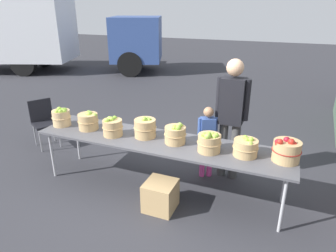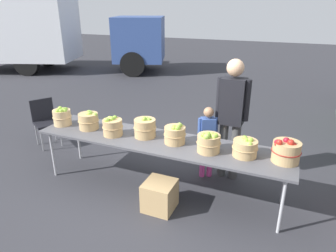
{
  "view_description": "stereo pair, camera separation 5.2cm",
  "coord_description": "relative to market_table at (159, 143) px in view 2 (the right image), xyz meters",
  "views": [
    {
      "loc": [
        1.5,
        -3.37,
        2.44
      ],
      "look_at": [
        0.0,
        0.3,
        0.85
      ],
      "focal_mm": 32.22,
      "sensor_mm": 36.0,
      "label": 1
    },
    {
      "loc": [
        1.54,
        -3.35,
        2.44
      ],
      "look_at": [
        0.0,
        0.3,
        0.85
      ],
      "focal_mm": 32.22,
      "sensor_mm": 36.0,
      "label": 2
    }
  ],
  "objects": [
    {
      "name": "vendor_adult",
      "position": [
        0.81,
        0.7,
        0.33
      ],
      "size": [
        0.47,
        0.24,
        1.79
      ],
      "rotation": [
        0.0,
        0.0,
        3.12
      ],
      "color": "#3F3F3F",
      "rests_on": "ground"
    },
    {
      "name": "ground_plane",
      "position": [
        0.0,
        0.0,
        -0.72
      ],
      "size": [
        40.0,
        40.0,
        0.0
      ],
      "primitive_type": "plane",
      "color": "#2D2D33"
    },
    {
      "name": "child_customer",
      "position": [
        0.51,
        0.58,
        -0.06
      ],
      "size": [
        0.27,
        0.22,
        1.11
      ],
      "rotation": [
        0.0,
        0.0,
        3.61
      ],
      "color": "#CC3F8C",
      "rests_on": "ground"
    },
    {
      "name": "apple_basket_green_2",
      "position": [
        -0.68,
        -0.08,
        0.16
      ],
      "size": [
        0.29,
        0.29,
        0.28
      ],
      "color": "tan",
      "rests_on": "market_table"
    },
    {
      "name": "market_table",
      "position": [
        0.0,
        0.0,
        0.0
      ],
      "size": [
        3.5,
        0.76,
        0.75
      ],
      "color": "#4C4C51",
      "rests_on": "ground"
    },
    {
      "name": "apple_basket_green_3",
      "position": [
        -0.23,
        0.05,
        0.17
      ],
      "size": [
        0.31,
        0.31,
        0.29
      ],
      "color": "tan",
      "rests_on": "market_table"
    },
    {
      "name": "apple_basket_green_4",
      "position": [
        0.22,
        0.01,
        0.16
      ],
      "size": [
        0.3,
        0.3,
        0.28
      ],
      "color": "tan",
      "rests_on": "market_table"
    },
    {
      "name": "apple_basket_green_5",
      "position": [
        0.7,
        -0.06,
        0.16
      ],
      "size": [
        0.3,
        0.3,
        0.28
      ],
      "color": "tan",
      "rests_on": "market_table"
    },
    {
      "name": "apple_basket_green_6",
      "position": [
        1.13,
        0.0,
        0.14
      ],
      "size": [
        0.31,
        0.31,
        0.24
      ],
      "color": "tan",
      "rests_on": "market_table"
    },
    {
      "name": "box_truck",
      "position": [
        -7.48,
        5.97,
        0.77
      ],
      "size": [
        7.97,
        4.71,
        2.75
      ],
      "rotation": [
        0.0,
        0.0,
        0.36
      ],
      "color": "silver",
      "rests_on": "ground"
    },
    {
      "name": "apple_basket_green_0",
      "position": [
        -1.59,
        -0.04,
        0.17
      ],
      "size": [
        0.28,
        0.28,
        0.29
      ],
      "color": "tan",
      "rests_on": "market_table"
    },
    {
      "name": "folding_chair",
      "position": [
        -2.55,
        0.53,
        -0.21
      ],
      "size": [
        0.55,
        0.55,
        0.86
      ],
      "rotation": [
        0.0,
        0.0,
        1.04
      ],
      "color": "black",
      "rests_on": "ground"
    },
    {
      "name": "apple_basket_red_0",
      "position": [
        1.58,
        0.04,
        0.17
      ],
      "size": [
        0.33,
        0.33,
        0.3
      ],
      "color": "tan",
      "rests_on": "market_table"
    },
    {
      "name": "produce_crate",
      "position": [
        0.19,
        -0.42,
        -0.53
      ],
      "size": [
        0.38,
        0.38,
        0.38
      ],
      "primitive_type": "cube",
      "color": "tan",
      "rests_on": "ground"
    },
    {
      "name": "apple_basket_green_1",
      "position": [
        -1.13,
        -0.01,
        0.16
      ],
      "size": [
        0.3,
        0.3,
        0.27
      ],
      "color": "tan",
      "rests_on": "market_table"
    }
  ]
}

